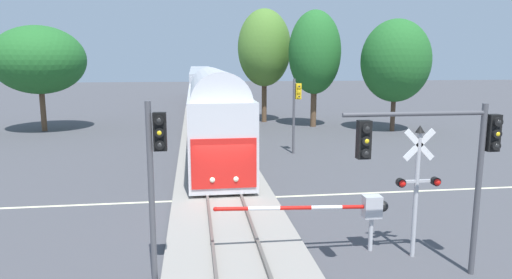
# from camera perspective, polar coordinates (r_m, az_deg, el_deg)

# --- Properties ---
(ground_plane) EXTENTS (220.00, 220.00, 0.00)m
(ground_plane) POSITION_cam_1_polar(r_m,az_deg,el_deg) (19.95, -4.08, -7.50)
(ground_plane) COLOR #47474C
(road_centre_stripe) EXTENTS (44.00, 0.20, 0.01)m
(road_centre_stripe) POSITION_cam_1_polar(r_m,az_deg,el_deg) (19.95, -4.08, -7.49)
(road_centre_stripe) COLOR beige
(road_centre_stripe) RESTS_ON ground
(railway_track) EXTENTS (4.40, 80.00, 0.32)m
(railway_track) POSITION_cam_1_polar(r_m,az_deg,el_deg) (19.92, -4.08, -7.23)
(railway_track) COLOR gray
(railway_track) RESTS_ON ground
(commuter_train) EXTENTS (3.04, 62.20, 5.16)m
(commuter_train) POSITION_cam_1_polar(r_m,az_deg,el_deg) (47.90, -6.45, 6.01)
(commuter_train) COLOR silver
(commuter_train) RESTS_ON railway_track
(crossing_gate_near) EXTENTS (5.50, 0.40, 1.80)m
(crossing_gate_near) POSITION_cam_1_polar(r_m,az_deg,el_deg) (14.60, 12.29, -8.52)
(crossing_gate_near) COLOR #B7B7BC
(crossing_gate_near) RESTS_ON ground
(crossing_signal_mast) EXTENTS (1.36, 0.44, 4.09)m
(crossing_signal_mast) POSITION_cam_1_polar(r_m,az_deg,el_deg) (14.41, 19.66, -4.61)
(crossing_signal_mast) COLOR #B2B2B7
(crossing_signal_mast) RESTS_ON ground
(traffic_signal_median) EXTENTS (0.53, 0.38, 4.95)m
(traffic_signal_median) POSITION_cam_1_polar(r_m,az_deg,el_deg) (12.13, -12.52, -2.92)
(traffic_signal_median) COLOR #4C4C51
(traffic_signal_median) RESTS_ON ground
(traffic_signal_far_side) EXTENTS (0.53, 0.38, 4.82)m
(traffic_signal_far_side) POSITION_cam_1_polar(r_m,az_deg,el_deg) (29.05, 5.09, 4.51)
(traffic_signal_far_side) COLOR #4C4C51
(traffic_signal_far_side) RESTS_ON ground
(traffic_signal_near_right) EXTENTS (4.38, 0.38, 4.85)m
(traffic_signal_near_right) POSITION_cam_1_polar(r_m,az_deg,el_deg) (13.02, 22.41, -1.18)
(traffic_signal_near_right) COLOR #4C4C51
(traffic_signal_near_right) RESTS_ON ground
(oak_far_right) EXTENTS (4.64, 4.64, 10.35)m
(oak_far_right) POSITION_cam_1_polar(r_m,az_deg,el_deg) (41.24, 7.40, 10.78)
(oak_far_right) COLOR brown
(oak_far_right) RESTS_ON ground
(maple_right_background) EXTENTS (5.74, 5.74, 9.35)m
(maple_right_background) POSITION_cam_1_polar(r_m,az_deg,el_deg) (39.98, 17.17, 9.44)
(maple_right_background) COLOR #4C3828
(maple_right_background) RESTS_ON ground
(pine_left_background) EXTENTS (7.54, 7.54, 8.82)m
(pine_left_background) POSITION_cam_1_polar(r_m,az_deg,el_deg) (42.29, -25.65, 9.01)
(pine_left_background) COLOR brown
(pine_left_background) RESTS_ON ground
(elm_centre_background) EXTENTS (5.08, 5.08, 10.79)m
(elm_centre_background) POSITION_cam_1_polar(r_m,az_deg,el_deg) (44.11, 1.06, 11.43)
(elm_centre_background) COLOR brown
(elm_centre_background) RESTS_ON ground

